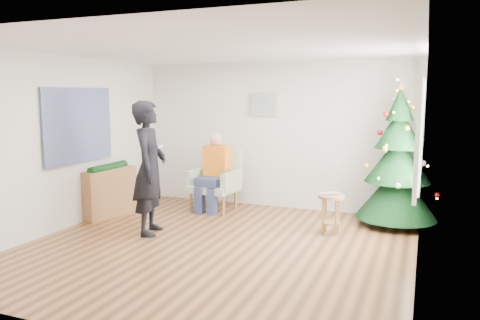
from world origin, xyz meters
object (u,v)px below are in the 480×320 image
at_px(standing_man, 150,168).
at_px(console, 109,193).
at_px(stool, 331,214).
at_px(christmas_tree, 398,162).
at_px(armchair, 216,188).

relative_size(standing_man, console, 1.93).
bearing_deg(standing_man, stool, -86.58).
distance_m(christmas_tree, stool, 1.39).
bearing_deg(armchair, standing_man, -93.20).
xyz_separation_m(standing_man, console, (-1.17, 0.58, -0.57)).
distance_m(armchair, console, 1.81).
xyz_separation_m(christmas_tree, stool, (-0.85, -0.85, -0.70)).
bearing_deg(armchair, stool, -12.76).
distance_m(christmas_tree, standing_man, 3.75).
bearing_deg(stool, standing_man, -159.41).
bearing_deg(stool, console, -174.60).
bearing_deg(console, christmas_tree, 25.42).
bearing_deg(armchair, console, -136.84).
height_order(christmas_tree, standing_man, christmas_tree).
relative_size(stool, armchair, 0.56).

